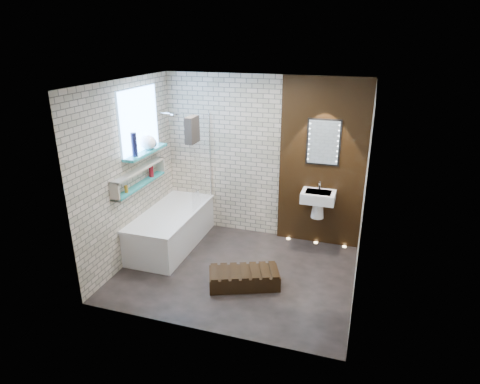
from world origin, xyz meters
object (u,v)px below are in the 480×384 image
(washbasin, at_px, (318,200))
(walnut_step, at_px, (244,279))
(led_mirror, at_px, (323,142))
(bathtub, at_px, (172,228))
(bath_screen, at_px, (201,162))

(washbasin, bearing_deg, walnut_step, -118.62)
(led_mirror, relative_size, walnut_step, 0.76)
(walnut_step, bearing_deg, led_mirror, 63.92)
(walnut_step, bearing_deg, bathtub, 152.24)
(bathtub, xyz_separation_m, led_mirror, (2.17, 0.78, 1.36))
(bath_screen, height_order, washbasin, bath_screen)
(bath_screen, distance_m, walnut_step, 1.99)
(bath_screen, relative_size, led_mirror, 2.00)
(walnut_step, bearing_deg, washbasin, 61.38)
(bath_screen, distance_m, led_mirror, 1.89)
(bathtub, relative_size, led_mirror, 2.49)
(bathtub, height_order, washbasin, washbasin)
(led_mirror, bearing_deg, washbasin, -90.00)
(bathtub, distance_m, walnut_step, 1.62)
(walnut_step, bearing_deg, bath_screen, 131.96)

